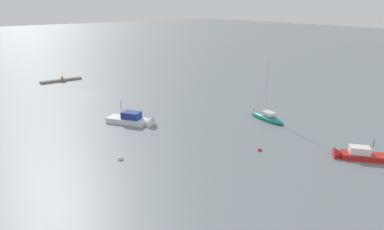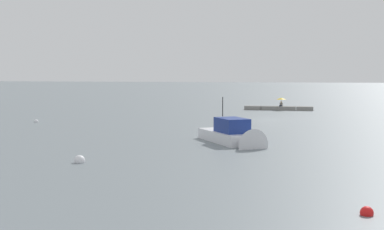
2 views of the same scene
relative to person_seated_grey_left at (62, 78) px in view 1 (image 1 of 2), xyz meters
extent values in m
plane|color=slate|center=(0.36, 16.56, -0.83)|extent=(500.00, 500.00, 0.00)
cube|color=gray|center=(-3.47, 0.00, -0.54)|extent=(2.43, 1.52, 0.58)
cube|color=gray|center=(-0.92, 0.00, -0.54)|extent=(2.43, 1.52, 0.58)
cube|color=gray|center=(1.63, 0.00, -0.54)|extent=(2.43, 1.52, 0.58)
cube|color=gray|center=(4.18, 0.00, -0.54)|extent=(2.43, 1.52, 0.58)
cube|color=#1E2333|center=(0.03, 0.19, -0.17)|extent=(0.43, 0.48, 0.16)
cube|color=gray|center=(-0.01, -0.08, 0.01)|extent=(0.43, 0.29, 0.52)
sphere|color=tan|center=(-0.01, -0.08, 0.37)|extent=(0.22, 0.22, 0.22)
cylinder|color=black|center=(-0.01, -0.03, 0.27)|extent=(0.02, 0.02, 1.05)
cone|color=gold|center=(-0.01, -0.03, 0.88)|extent=(1.48, 1.48, 0.26)
sphere|color=black|center=(-0.01, -0.03, 1.04)|extent=(0.05, 0.05, 0.05)
ellipsoid|color=#197266|center=(-17.79, 51.65, -0.57)|extent=(2.88, 7.58, 1.27)
cube|color=white|center=(-17.75, 52.02, 0.36)|extent=(1.48, 2.19, 0.58)
cylinder|color=silver|center=(-17.85, 51.06, 4.73)|extent=(0.13, 0.13, 9.34)
cylinder|color=silver|center=(-17.72, 52.35, 1.02)|extent=(0.37, 2.59, 0.10)
sphere|color=black|center=(-18.15, 48.26, 0.12)|extent=(0.17, 0.17, 0.17)
cube|color=silver|center=(1.87, 38.55, -0.55)|extent=(5.80, 7.04, 1.13)
cone|color=silver|center=(0.01, 41.39, -0.55)|extent=(3.30, 3.30, 2.39)
cube|color=navy|center=(1.42, 39.23, 0.58)|extent=(3.22, 3.53, 1.13)
cube|color=#283847|center=(0.98, 39.91, 0.64)|extent=(1.57, 1.09, 0.79)
cylinder|color=black|center=(2.43, 37.69, 1.94)|extent=(0.07, 0.07, 1.58)
cube|color=red|center=(-15.66, 69.60, -0.60)|extent=(5.10, 5.60, 0.93)
cone|color=red|center=(-13.90, 67.44, -0.60)|extent=(2.75, 2.75, 1.96)
cube|color=silver|center=(-15.24, 69.08, 0.33)|extent=(2.75, 2.88, 0.93)
cube|color=#283847|center=(-14.82, 68.56, 0.37)|extent=(1.21, 1.01, 0.65)
cylinder|color=black|center=(-16.19, 70.24, 1.44)|extent=(0.06, 0.06, 1.30)
sphere|color=red|center=(-6.97, 59.69, -0.74)|extent=(0.53, 0.53, 0.53)
sphere|color=white|center=(9.19, 50.60, -0.71)|extent=(0.69, 0.69, 0.69)
camera|label=1|loc=(26.53, 88.05, 18.41)|focal=32.36mm
camera|label=2|loc=(-4.94, 81.56, 4.70)|focal=51.12mm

